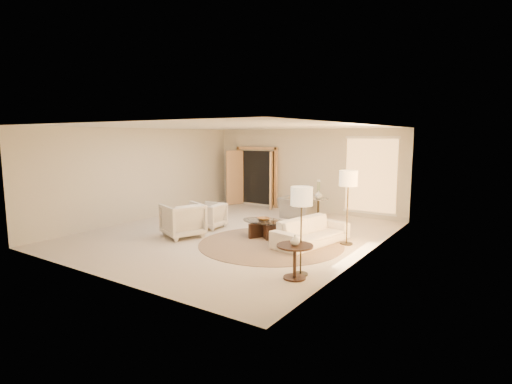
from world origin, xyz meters
The scene contains 18 objects.
room centered at (0.00, 0.00, 1.40)m, with size 7.04×8.04×2.83m.
windows_right centered at (3.45, 0.10, 1.35)m, with size 0.10×6.40×2.40m, color #FFBB66, non-canonical shape.
window_back_corner centered at (2.30, 3.95, 1.35)m, with size 1.70×0.10×2.40m, color #FFBB66, non-canonical shape.
curtains_right centered at (3.40, 1.00, 1.30)m, with size 0.06×5.20×2.60m, color tan, non-canonical shape.
french_doors centered at (-1.90, 3.82, 1.07)m, with size 1.95×0.66×2.16m.
area_rug centered at (1.32, -0.34, 0.01)m, with size 3.46×3.46×0.01m, color #493528.
sofa centered at (2.12, 0.20, 0.31)m, with size 2.09×0.82×0.61m, color silver.
armchair_left centered at (-1.02, 0.15, 0.39)m, with size 0.75×0.71×0.78m, color silver.
armchair_right centered at (-0.93, -0.98, 0.48)m, with size 0.93×0.87×0.95m, color silver.
accent_chair centered at (0.41, 2.74, 0.44)m, with size 1.01×0.65×0.88m, color gray.
coffee_table centered at (0.81, 0.14, 0.27)m, with size 1.38×1.38×0.43m.
end_table centered at (2.90, -2.09, 0.43)m, with size 0.66×0.66×0.63m.
side_table centered at (1.09, 2.80, 0.41)m, with size 0.58×0.58×0.68m.
floor_lamp_near centered at (2.83, 0.65, 1.50)m, with size 0.43×0.43×1.77m.
floor_lamp_far centered at (2.90, -1.86, 1.41)m, with size 0.40×0.40×1.65m.
bowl centered at (0.81, 0.14, 0.47)m, with size 0.31×0.31×0.08m, color brown.
end_vase centered at (2.90, -2.09, 0.71)m, with size 0.18×0.18×0.19m, color silver.
side_vase centered at (1.09, 2.80, 0.79)m, with size 0.23×0.23×0.24m, color silver.
Camera 1 is at (6.17, -8.25, 2.56)m, focal length 28.00 mm.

